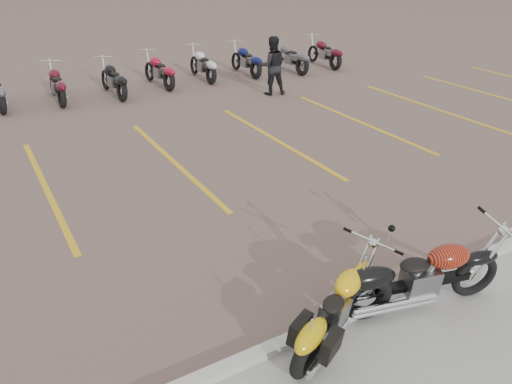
% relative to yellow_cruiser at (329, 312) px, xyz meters
% --- Properties ---
extents(ground, '(100.00, 100.00, 0.00)m').
position_rel_yellow_cruiser_xyz_m(ground, '(0.43, 2.14, -0.41)').
color(ground, brown).
rests_on(ground, ground).
extents(curb, '(60.00, 0.18, 0.12)m').
position_rel_yellow_cruiser_xyz_m(curb, '(0.43, 0.14, -0.35)').
color(curb, '#ADAAA3').
rests_on(curb, ground).
extents(parking_stripes, '(38.00, 5.50, 0.01)m').
position_rel_yellow_cruiser_xyz_m(parking_stripes, '(0.43, 6.14, -0.41)').
color(parking_stripes, gold).
rests_on(parking_stripes, ground).
extents(yellow_cruiser, '(1.85, 1.02, 0.83)m').
position_rel_yellow_cruiser_xyz_m(yellow_cruiser, '(0.00, 0.00, 0.00)').
color(yellow_cruiser, black).
rests_on(yellow_cruiser, ground).
extents(flame_cruiser, '(2.29, 0.71, 0.96)m').
position_rel_yellow_cruiser_xyz_m(flame_cruiser, '(1.35, -0.11, 0.06)').
color(flame_cruiser, black).
rests_on(flame_cruiser, ground).
extents(person_b, '(1.05, 0.93, 1.80)m').
position_rel_yellow_cruiser_xyz_m(person_b, '(5.23, 9.69, 0.49)').
color(person_b, black).
rests_on(person_b, ground).
extents(bg_bike_row, '(18.85, 2.02, 1.10)m').
position_rel_yellow_cruiser_xyz_m(bg_bike_row, '(-0.03, 12.26, 0.14)').
color(bg_bike_row, black).
rests_on(bg_bike_row, ground).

